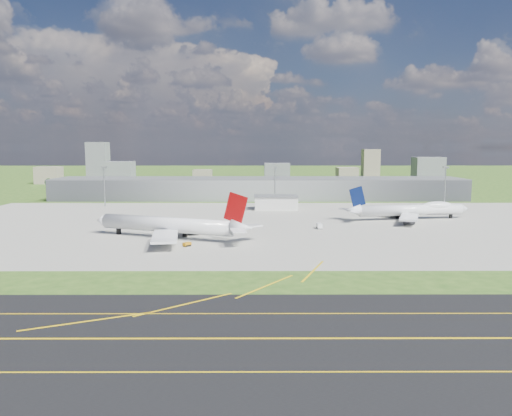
{
  "coord_description": "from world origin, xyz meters",
  "views": [
    {
      "loc": [
        -3.19,
        -205.73,
        37.98
      ],
      "look_at": [
        -2.47,
        32.91,
        9.0
      ],
      "focal_mm": 35.0,
      "sensor_mm": 36.0,
      "label": 1
    }
  ],
  "objects_px": {
    "airliner_blue_quad": "(411,210)",
    "van_white_near": "(319,226)",
    "airliner_red_twin": "(172,226)",
    "tug_yellow": "(187,244)",
    "van_white_far": "(410,218)"
  },
  "relations": [
    {
      "from": "tug_yellow",
      "to": "van_white_far",
      "type": "height_order",
      "value": "van_white_far"
    },
    {
      "from": "airliner_red_twin",
      "to": "van_white_near",
      "type": "distance_m",
      "value": 70.04
    },
    {
      "from": "airliner_red_twin",
      "to": "van_white_near",
      "type": "bearing_deg",
      "value": -136.56
    },
    {
      "from": "airliner_blue_quad",
      "to": "airliner_red_twin",
      "type": "bearing_deg",
      "value": -165.25
    },
    {
      "from": "airliner_blue_quad",
      "to": "van_white_far",
      "type": "height_order",
      "value": "airliner_blue_quad"
    },
    {
      "from": "tug_yellow",
      "to": "van_white_far",
      "type": "bearing_deg",
      "value": -14.74
    },
    {
      "from": "airliner_blue_quad",
      "to": "van_white_far",
      "type": "bearing_deg",
      "value": -124.54
    },
    {
      "from": "tug_yellow",
      "to": "airliner_blue_quad",
      "type": "bearing_deg",
      "value": -14.28
    },
    {
      "from": "tug_yellow",
      "to": "van_white_near",
      "type": "distance_m",
      "value": 70.7
    },
    {
      "from": "airliner_blue_quad",
      "to": "tug_yellow",
      "type": "relative_size",
      "value": 19.9
    },
    {
      "from": "airliner_red_twin",
      "to": "van_white_far",
      "type": "xyz_separation_m",
      "value": [
        116.76,
        53.6,
        -4.35
      ]
    },
    {
      "from": "tug_yellow",
      "to": "van_white_near",
      "type": "height_order",
      "value": "van_white_near"
    },
    {
      "from": "van_white_near",
      "to": "van_white_far",
      "type": "relative_size",
      "value": 1.08
    },
    {
      "from": "airliner_red_twin",
      "to": "van_white_far",
      "type": "distance_m",
      "value": 128.55
    },
    {
      "from": "airliner_blue_quad",
      "to": "van_white_near",
      "type": "height_order",
      "value": "airliner_blue_quad"
    }
  ]
}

